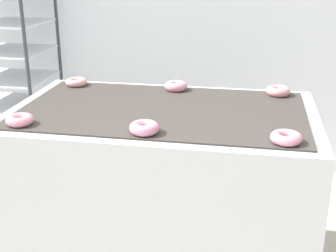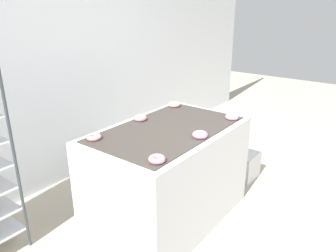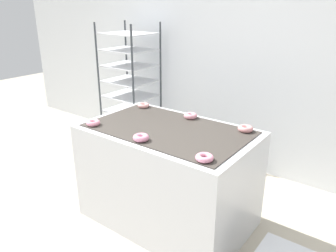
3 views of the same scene
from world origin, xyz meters
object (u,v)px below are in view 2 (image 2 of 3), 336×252
(glaze_bin, at_px, (240,164))
(donut_far_center, at_px, (140,118))
(donut_near_center, at_px, (200,135))
(donut_far_left, at_px, (94,137))
(fryer_machine, at_px, (168,174))
(donut_far_right, at_px, (174,104))
(donut_near_left, at_px, (157,159))
(donut_near_right, at_px, (232,117))

(glaze_bin, relative_size, donut_far_center, 2.91)
(donut_far_center, bearing_deg, donut_near_center, -91.74)
(donut_near_center, bearing_deg, donut_far_left, 129.74)
(fryer_machine, distance_m, donut_far_right, 0.81)
(fryer_machine, bearing_deg, donut_near_left, -149.65)
(donut_near_center, distance_m, donut_far_center, 0.67)
(fryer_machine, height_order, donut_near_left, donut_near_left)
(donut_near_left, distance_m, donut_far_center, 0.88)
(fryer_machine, xyz_separation_m, donut_near_left, (-0.57, -0.33, 0.48))
(donut_near_center, bearing_deg, donut_far_right, 49.79)
(donut_far_left, xyz_separation_m, donut_far_right, (1.11, 0.01, 0.00))
(glaze_bin, distance_m, donut_far_center, 1.47)
(donut_near_right, bearing_deg, donut_far_right, 90.53)
(fryer_machine, bearing_deg, donut_far_left, 149.82)
(donut_near_left, xyz_separation_m, donut_far_right, (1.12, 0.67, 0.00))
(glaze_bin, xyz_separation_m, donut_near_right, (-0.57, -0.12, 0.77))
(donut_far_center, distance_m, donut_far_right, 0.54)
(donut_near_center, xyz_separation_m, donut_far_left, (-0.55, 0.66, -0.00))
(glaze_bin, bearing_deg, donut_near_left, -176.01)
(fryer_machine, height_order, donut_near_center, donut_near_center)
(glaze_bin, height_order, donut_far_center, donut_far_center)
(glaze_bin, bearing_deg, donut_far_center, 154.12)
(glaze_bin, relative_size, donut_far_right, 2.85)
(donut_near_right, bearing_deg, donut_far_center, 129.56)
(donut_near_center, relative_size, donut_far_left, 1.05)
(fryer_machine, relative_size, donut_near_right, 11.72)
(glaze_bin, bearing_deg, donut_near_right, -168.11)
(glaze_bin, xyz_separation_m, donut_far_center, (-1.12, 0.55, 0.78))
(donut_far_center, bearing_deg, donut_near_right, -50.44)
(donut_near_center, bearing_deg, donut_near_right, 0.03)
(glaze_bin, xyz_separation_m, donut_far_left, (-1.69, 0.54, 0.77))
(fryer_machine, height_order, donut_far_left, donut_far_left)
(donut_near_right, distance_m, donut_far_center, 0.86)
(donut_near_left, distance_m, donut_near_center, 0.56)
(donut_near_right, height_order, donut_far_left, donut_near_right)
(donut_far_center, bearing_deg, donut_far_left, -179.20)
(donut_far_right, bearing_deg, donut_far_center, -179.85)
(donut_near_right, bearing_deg, fryer_machine, 149.21)
(donut_near_left, height_order, donut_far_left, donut_near_left)
(donut_near_center, bearing_deg, fryer_machine, 88.18)
(donut_near_left, height_order, donut_far_right, donut_far_right)
(fryer_machine, distance_m, glaze_bin, 1.19)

